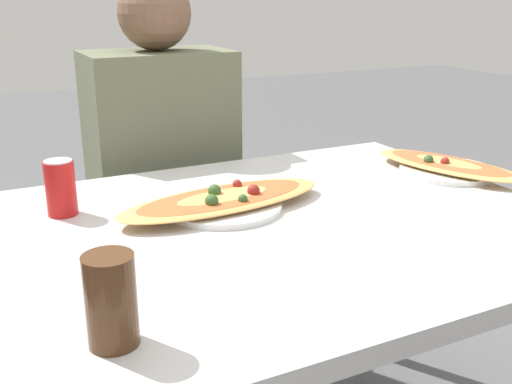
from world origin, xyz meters
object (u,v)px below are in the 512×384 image
object	(u,v)px
dining_table	(280,248)
pizza_second	(448,166)
chair_far_seated	(155,203)
person_seated	(162,147)
pizza_main	(223,201)
soda_can	(61,188)
drink_glass	(111,301)

from	to	relation	value
dining_table	pizza_second	size ratio (longest dim) A/B	2.72
dining_table	chair_far_seated	world-z (taller)	chair_far_seated
person_seated	pizza_main	xyz separation A→B (m)	(-0.05, -0.59, 0.01)
dining_table	chair_far_seated	bearing A→B (deg)	92.65
soda_can	drink_glass	bearing A→B (deg)	-92.49
pizza_main	drink_glass	bearing A→B (deg)	-129.32
soda_can	pizza_main	bearing A→B (deg)	-21.13
chair_far_seated	pizza_main	world-z (taller)	chair_far_seated
dining_table	drink_glass	xyz separation A→B (m)	(-0.44, -0.32, 0.13)
chair_far_seated	pizza_second	world-z (taller)	chair_far_seated
person_seated	pizza_main	world-z (taller)	person_seated
person_seated	pizza_second	size ratio (longest dim) A/B	2.75
dining_table	pizza_main	world-z (taller)	pizza_main
chair_far_seated	pizza_second	size ratio (longest dim) A/B	2.05
dining_table	person_seated	xyz separation A→B (m)	(-0.04, 0.71, 0.07)
pizza_main	pizza_second	distance (m)	0.66
dining_table	person_seated	bearing A→B (deg)	93.09
pizza_main	pizza_second	size ratio (longest dim) A/B	1.15
dining_table	drink_glass	world-z (taller)	drink_glass
pizza_second	pizza_main	bearing A→B (deg)	179.00
soda_can	drink_glass	world-z (taller)	drink_glass
dining_table	chair_far_seated	xyz separation A→B (m)	(-0.04, 0.82, -0.15)
drink_glass	pizza_second	world-z (taller)	drink_glass
drink_glass	pizza_main	bearing A→B (deg)	50.68
person_seated	soda_can	bearing A→B (deg)	50.23
person_seated	drink_glass	bearing A→B (deg)	68.41
drink_glass	pizza_second	xyz separation A→B (m)	(1.02, 0.43, -0.05)
dining_table	drink_glass	distance (m)	0.56
dining_table	pizza_second	bearing A→B (deg)	10.53
dining_table	pizza_second	xyz separation A→B (m)	(0.58, 0.11, 0.09)
dining_table	soda_can	distance (m)	0.50
chair_far_seated	drink_glass	distance (m)	1.24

